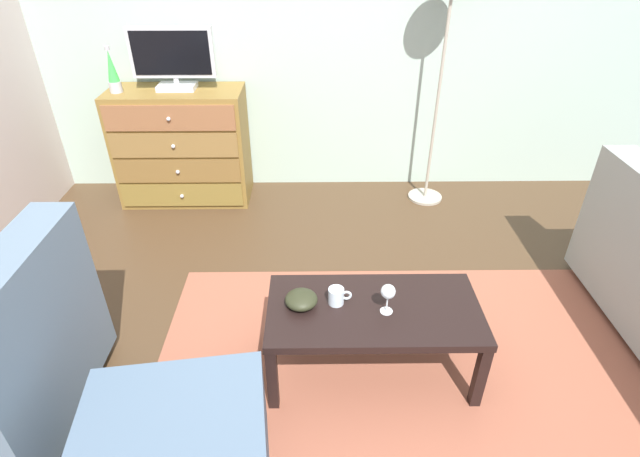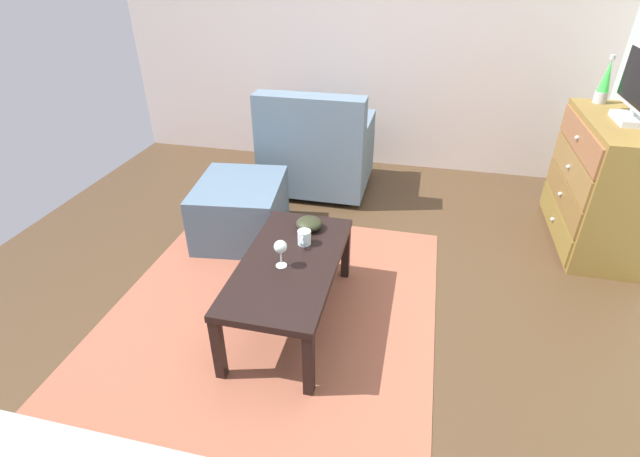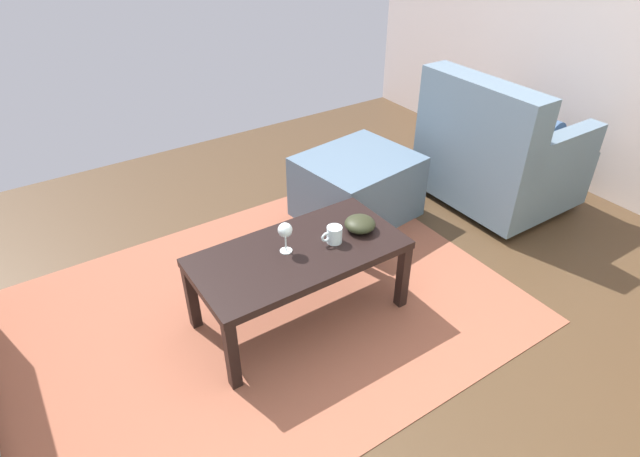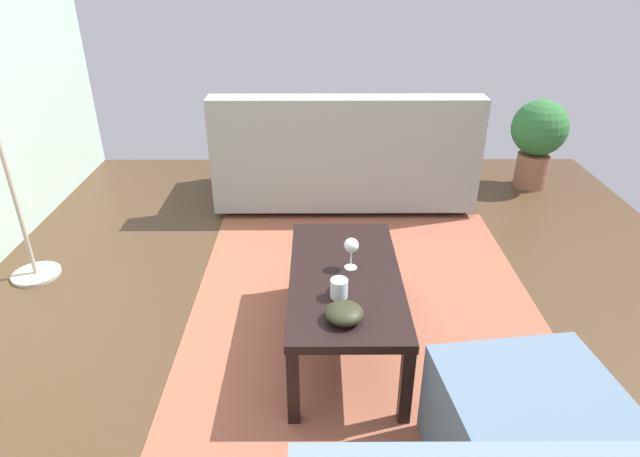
% 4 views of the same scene
% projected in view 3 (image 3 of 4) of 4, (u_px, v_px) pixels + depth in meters
% --- Properties ---
extents(ground_plane, '(5.40, 4.73, 0.05)m').
position_uv_depth(ground_plane, '(312.00, 324.00, 2.70)').
color(ground_plane, '#46321F').
extents(area_rug, '(2.60, 1.90, 0.01)m').
position_uv_depth(area_rug, '(259.00, 312.00, 2.73)').
color(area_rug, brown).
rests_on(area_rug, ground_plane).
extents(coffee_table, '(1.03, 0.52, 0.42)m').
position_uv_depth(coffee_table, '(299.00, 259.00, 2.52)').
color(coffee_table, black).
rests_on(coffee_table, ground_plane).
extents(wine_glass, '(0.07, 0.07, 0.16)m').
position_uv_depth(wine_glass, '(285.00, 231.00, 2.42)').
color(wine_glass, silver).
rests_on(wine_glass, coffee_table).
extents(mug, '(0.11, 0.08, 0.08)m').
position_uv_depth(mug, '(334.00, 235.00, 2.52)').
color(mug, silver).
rests_on(mug, coffee_table).
extents(bowl_decorative, '(0.16, 0.16, 0.07)m').
position_uv_depth(bowl_decorative, '(360.00, 224.00, 2.62)').
color(bowl_decorative, '#292B1A').
rests_on(bowl_decorative, coffee_table).
extents(armchair, '(0.80, 0.89, 0.90)m').
position_uv_depth(armchair, '(497.00, 154.00, 3.48)').
color(armchair, '#332319').
rests_on(armchair, ground_plane).
extents(ottoman, '(0.77, 0.68, 0.42)m').
position_uv_depth(ottoman, '(357.00, 187.00, 3.41)').
color(ottoman, slate).
rests_on(ottoman, ground_plane).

